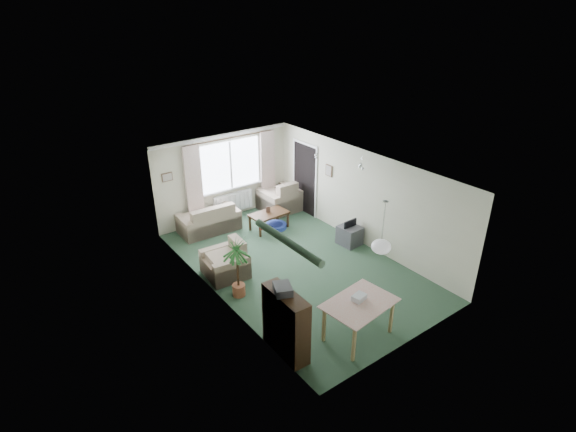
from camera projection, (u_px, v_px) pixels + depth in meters
ground at (296, 265)px, 10.39m from camera, size 6.50×6.50×0.00m
window at (230, 165)px, 12.19m from camera, size 1.80×0.03×1.30m
curtain_rod at (230, 138)px, 11.80m from camera, size 2.60×0.03×0.03m
curtain_left at (194, 183)px, 11.60m from camera, size 0.45×0.08×2.00m
curtain_right at (267, 166)px, 12.83m from camera, size 0.45×0.08×2.00m
radiator at (233, 202)px, 12.64m from camera, size 1.20×0.10×0.55m
doorway at (305, 179)px, 12.61m from camera, size 0.03×0.95×2.00m
pendant_lamp at (381, 247)px, 8.18m from camera, size 0.36×0.36×0.36m
tinsel_garland at (287, 242)px, 6.70m from camera, size 1.60×1.60×0.12m
bauble_cluster_a at (317, 153)px, 10.77m from camera, size 0.20×0.20×0.20m
bauble_cluster_b at (361, 164)px, 10.06m from camera, size 0.20×0.20×0.20m
wall_picture_back at (167, 177)px, 11.21m from camera, size 0.28×0.03×0.22m
wall_picture_right at (329, 170)px, 11.64m from camera, size 0.03×0.24×0.30m
sofa at (209, 217)px, 11.79m from camera, size 1.58×0.87×0.77m
armchair_corner at (279, 195)px, 12.95m from camera, size 1.03×0.98×0.92m
armchair_left at (225, 259)px, 9.86m from camera, size 0.92×0.97×0.81m
coffee_table at (269, 221)px, 11.96m from camera, size 1.03×0.60×0.46m
photo_frame at (268, 210)px, 11.88m from camera, size 0.12×0.07×0.16m
bookshelf at (286, 323)px, 7.59m from camera, size 0.35×1.00×1.21m
hifi_box at (283, 289)px, 7.33m from camera, size 0.39×0.43×0.14m
houseplant at (238, 267)px, 9.05m from camera, size 0.73×0.73×1.35m
dining_table at (358, 320)px, 8.04m from camera, size 1.25×0.91×0.73m
gift_box at (359, 298)px, 7.93m from camera, size 0.28×0.23×0.12m
tv_cube at (349, 235)px, 11.20m from camera, size 0.51×0.55×0.48m
pet_bed at (276, 226)px, 12.06m from camera, size 0.61×0.61×0.11m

